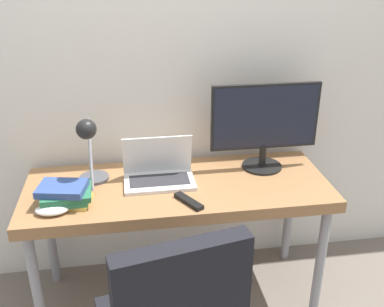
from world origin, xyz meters
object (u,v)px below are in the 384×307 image
at_px(monitor, 265,122).
at_px(desk_lamp, 89,146).
at_px(game_controller, 52,209).
at_px(book_stack, 66,194).
at_px(laptop, 159,172).

distance_m(monitor, desk_lamp, 0.91).
height_order(monitor, game_controller, monitor).
xyz_separation_m(monitor, book_stack, (-1.02, -0.23, -0.21)).
distance_m(laptop, book_stack, 0.47).
xyz_separation_m(desk_lamp, game_controller, (-0.17, -0.20, -0.21)).
distance_m(laptop, monitor, 0.61).
bearing_deg(desk_lamp, laptop, 6.12).
height_order(laptop, game_controller, laptop).
distance_m(laptop, desk_lamp, 0.38).
bearing_deg(book_stack, desk_lamp, 45.38).
xyz_separation_m(desk_lamp, book_stack, (-0.12, -0.12, -0.18)).
bearing_deg(game_controller, monitor, 16.30).
xyz_separation_m(laptop, desk_lamp, (-0.33, -0.04, 0.19)).
relative_size(desk_lamp, game_controller, 2.54).
relative_size(desk_lamp, book_stack, 1.51).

